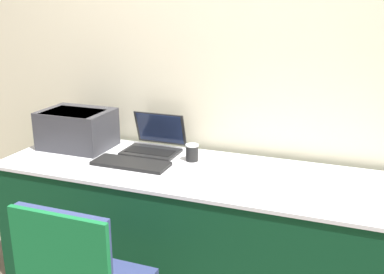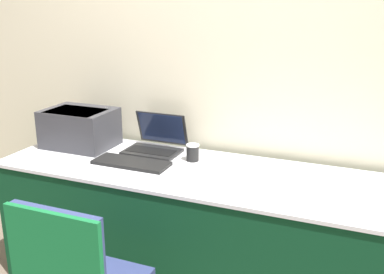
# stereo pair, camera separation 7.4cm
# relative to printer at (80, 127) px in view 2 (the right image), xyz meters

# --- Properties ---
(wall_back) EXTENTS (8.00, 0.05, 2.60)m
(wall_back) POSITION_rel_printer_xyz_m (0.96, 0.32, 0.41)
(wall_back) COLOR beige
(wall_back) RESTS_ON ground_plane
(table) EXTENTS (2.51, 0.71, 0.76)m
(table) POSITION_rel_printer_xyz_m (0.96, -0.11, -0.51)
(table) COLOR #0C381E
(table) RESTS_ON ground_plane
(printer) EXTENTS (0.43, 0.33, 0.24)m
(printer) POSITION_rel_printer_xyz_m (0.00, 0.00, 0.00)
(printer) COLOR #333338
(printer) RESTS_ON table
(laptop_left) EXTENTS (0.34, 0.29, 0.23)m
(laptop_left) POSITION_rel_printer_xyz_m (0.50, 0.10, -0.08)
(laptop_left) COLOR black
(laptop_left) RESTS_ON table
(external_keyboard) EXTENTS (0.45, 0.17, 0.02)m
(external_keyboard) POSITION_rel_printer_xyz_m (0.48, -0.18, -0.12)
(external_keyboard) COLOR black
(external_keyboard) RESTS_ON table
(coffee_cup) EXTENTS (0.08, 0.08, 0.10)m
(coffee_cup) POSITION_rel_printer_xyz_m (0.78, 0.02, -0.08)
(coffee_cup) COLOR black
(coffee_cup) RESTS_ON table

